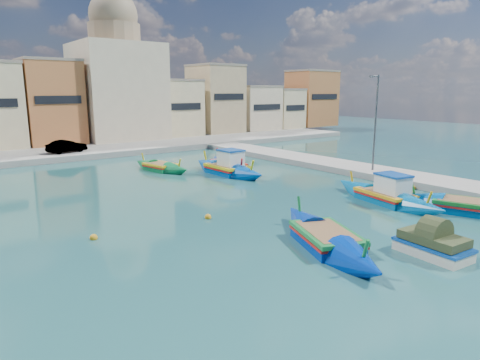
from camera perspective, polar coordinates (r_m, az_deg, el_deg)
name	(u,v)px	position (r m, az deg, el deg)	size (l,w,h in m)	color
ground	(250,242)	(19.86, 1.34, -8.27)	(160.00, 160.00, 0.00)	#164343
east_quay	(448,185)	(33.69, 26.01, -0.61)	(4.00, 70.00, 0.50)	gray
north_quay	(58,154)	(48.42, -23.07, 3.19)	(80.00, 8.00, 0.60)	gray
north_townhouses	(95,105)	(56.97, -18.79, 9.43)	(83.20, 7.87, 10.19)	beige
church_block	(117,78)	(58.70, -16.09, 12.99)	(10.00, 10.00, 19.10)	beige
quay_street_lamp	(375,122)	(35.71, 17.56, 7.33)	(1.18, 0.16, 8.00)	#595B60
luzzu_turquoise_cabin	(386,197)	(28.05, 18.90, -2.14)	(3.74, 9.22, 2.89)	#0060A0
luzzu_blue_cabin	(227,169)	(35.50, -1.68, 1.43)	(2.38, 9.11, 3.21)	#0048A7
luzzu_cyan_mid	(229,167)	(37.23, -1.53, 1.75)	(4.77, 9.33, 2.69)	#0030A2
luzzu_green	(161,168)	(37.71, -10.53, 1.62)	(3.14, 7.28, 2.23)	#0A6F3A
luzzu_blue_south	(326,240)	(19.65, 11.43, -7.89)	(5.47, 9.19, 2.63)	#002CA0
luzzu_cyan_south	(466,208)	(27.55, 27.94, -3.32)	(4.69, 8.49, 2.57)	#00529D
tender_near	(433,245)	(19.89, 24.32, -7.95)	(1.85, 3.09, 1.46)	beige
mooring_buoys	(215,200)	(26.99, -3.38, -2.63)	(26.05, 26.10, 0.36)	orange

